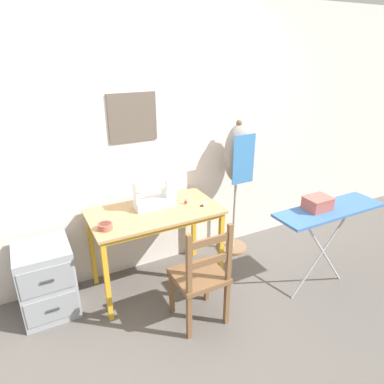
{
  "coord_description": "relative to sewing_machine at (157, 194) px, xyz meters",
  "views": [
    {
      "loc": [
        -0.97,
        -2.25,
        2.09
      ],
      "look_at": [
        0.36,
        0.28,
        0.89
      ],
      "focal_mm": 32.0,
      "sensor_mm": 36.0,
      "label": 1
    }
  ],
  "objects": [
    {
      "name": "wooden_chair",
      "position": [
        0.07,
        -0.69,
        -0.47
      ],
      "size": [
        0.4,
        0.38,
        0.92
      ],
      "color": "brown",
      "rests_on": "ground_plane"
    },
    {
      "name": "storage_box",
      "position": [
        1.13,
        -0.8,
        -0.01
      ],
      "size": [
        0.22,
        0.18,
        0.11
      ],
      "color": "#AD564C",
      "rests_on": "ironing_board"
    },
    {
      "name": "scissors",
      "position": [
        0.38,
        -0.17,
        -0.12
      ],
      "size": [
        0.11,
        0.1,
        0.01
      ],
      "color": "silver",
      "rests_on": "sewing_table"
    },
    {
      "name": "ground_plane",
      "position": [
        -0.05,
        -0.38,
        -0.9
      ],
      "size": [
        14.0,
        14.0,
        0.0
      ],
      "primitive_type": "plane",
      "color": "#5B5651"
    },
    {
      "name": "thread_spool_near_machine",
      "position": [
        0.21,
        0.0,
        -0.1
      ],
      "size": [
        0.03,
        0.03,
        0.04
      ],
      "color": "yellow",
      "rests_on": "sewing_table"
    },
    {
      "name": "sewing_table",
      "position": [
        -0.05,
        -0.09,
        -0.22
      ],
      "size": [
        1.15,
        0.62,
        0.77
      ],
      "color": "tan",
      "rests_on": "ground_plane"
    },
    {
      "name": "sewing_machine",
      "position": [
        0.0,
        0.0,
        0.0
      ],
      "size": [
        0.38,
        0.16,
        0.29
      ],
      "color": "white",
      "rests_on": "sewing_table"
    },
    {
      "name": "fabric_bowl",
      "position": [
        -0.52,
        -0.21,
        -0.1
      ],
      "size": [
        0.12,
        0.12,
        0.05
      ],
      "color": "#B25647",
      "rests_on": "sewing_table"
    },
    {
      "name": "dress_form",
      "position": [
        0.93,
        0.1,
        0.13
      ],
      "size": [
        0.32,
        0.32,
        1.46
      ],
      "color": "#846647",
      "rests_on": "ground_plane"
    },
    {
      "name": "ironing_board",
      "position": [
        1.24,
        -0.85,
        -0.12
      ],
      "size": [
        1.03,
        0.31,
        0.84
      ],
      "color": "#3D6BAD",
      "rests_on": "ground_plane"
    },
    {
      "name": "filing_cabinet",
      "position": [
        -1.01,
        0.0,
        -0.58
      ],
      "size": [
        0.43,
        0.47,
        0.63
      ],
      "color": "#93999E",
      "rests_on": "ground_plane"
    },
    {
      "name": "thread_spool_mid_table",
      "position": [
        0.25,
        -0.08,
        -0.1
      ],
      "size": [
        0.03,
        0.03,
        0.04
      ],
      "color": "red",
      "rests_on": "sewing_table"
    },
    {
      "name": "wall_back",
      "position": [
        -0.05,
        0.3,
        0.38
      ],
      "size": [
        10.0,
        0.07,
        2.55
      ],
      "color": "silver",
      "rests_on": "ground_plane"
    }
  ]
}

